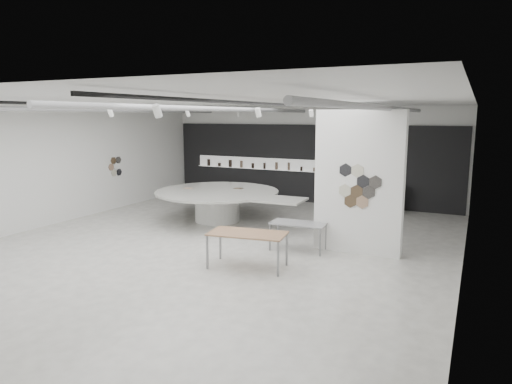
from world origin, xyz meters
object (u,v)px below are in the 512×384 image
at_px(partition_column, 359,182).
at_px(sample_table_stone, 298,225).
at_px(sample_table_wood, 247,235).
at_px(kitchen_counter, 380,197).
at_px(display_island, 219,201).

bearing_deg(partition_column, sample_table_stone, -160.03).
relative_size(partition_column, sample_table_wood, 1.94).
relative_size(sample_table_wood, sample_table_stone, 1.28).
xyz_separation_m(sample_table_stone, kitchen_counter, (0.90, 6.01, -0.17)).
distance_m(sample_table_stone, kitchen_counter, 6.08).
bearing_deg(sample_table_wood, kitchen_counter, 79.43).
bearing_deg(partition_column, sample_table_wood, -130.32).
distance_m(display_island, sample_table_stone, 3.99).
bearing_deg(sample_table_stone, kitchen_counter, 81.48).
xyz_separation_m(partition_column, sample_table_stone, (-1.40, -0.51, -1.14)).
distance_m(partition_column, sample_table_wood, 3.20).
height_order(display_island, kitchen_counter, kitchen_counter).
relative_size(partition_column, kitchen_counter, 1.99).
xyz_separation_m(display_island, kitchen_counter, (4.40, 4.09, -0.18)).
relative_size(sample_table_stone, kitchen_counter, 0.80).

